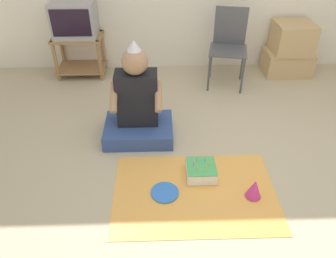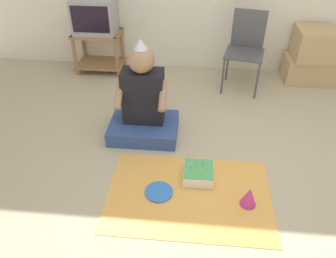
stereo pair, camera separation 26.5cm
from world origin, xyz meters
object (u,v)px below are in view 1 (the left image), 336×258
folding_chair (229,42)px  birthday_cake (201,170)px  tv (74,19)px  cardboard_box_stack (290,50)px  person_seated (138,108)px  paper_plate (165,192)px  party_hat_blue (254,189)px

folding_chair → birthday_cake: size_ratio=3.63×
tv → cardboard_box_stack: size_ratio=0.77×
folding_chair → cardboard_box_stack: 0.87m
person_seated → birthday_cake: 0.83m
paper_plate → person_seated: bearing=106.7°
person_seated → birthday_cake: bearing=-47.5°
tv → cardboard_box_stack: tv is taller
cardboard_box_stack → paper_plate: 2.60m
cardboard_box_stack → folding_chair: bearing=-165.1°
tv → paper_plate: (1.00, -2.07, -0.69)m
person_seated → cardboard_box_stack: bearing=34.7°
birthday_cake → paper_plate: size_ratio=1.09×
tv → birthday_cake: bearing=-55.4°
folding_chair → party_hat_blue: 1.91m
cardboard_box_stack → party_hat_blue: (-0.92, -2.08, -0.22)m
person_seated → party_hat_blue: (0.91, -0.82, -0.22)m
folding_chair → person_seated: size_ratio=0.93×
person_seated → birthday_cake: person_seated is taller
folding_chair → party_hat_blue: bearing=-93.0°
cardboard_box_stack → party_hat_blue: cardboard_box_stack is taller
party_hat_blue → paper_plate: party_hat_blue is taller
party_hat_blue → paper_plate: size_ratio=0.74×
person_seated → birthday_cake: size_ratio=3.91×
cardboard_box_stack → party_hat_blue: 2.29m
tv → party_hat_blue: bearing=-51.7°
party_hat_blue → folding_chair: bearing=87.0°
cardboard_box_stack → birthday_cake: (-1.29, -1.85, -0.25)m
person_seated → folding_chair: bearing=46.1°
cardboard_box_stack → party_hat_blue: bearing=-113.7°
tv → party_hat_blue: size_ratio=3.04×
tv → cardboard_box_stack: bearing=-1.0°
paper_plate → party_hat_blue: bearing=-4.4°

